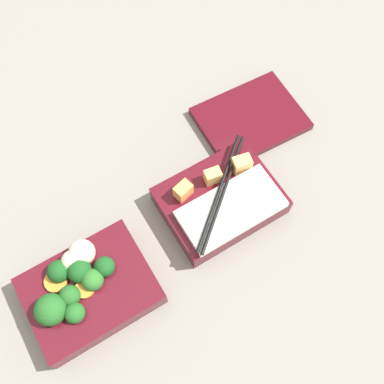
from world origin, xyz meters
name	(u,v)px	position (x,y,z in m)	size (l,w,h in m)	color
ground_plane	(151,238)	(0.00, 0.00, 0.00)	(3.00, 3.00, 0.00)	gray
bento_tray_vegetable	(85,288)	(-0.12, -0.03, 0.03)	(0.17, 0.13, 0.07)	#510F19
bento_tray_rice	(221,201)	(0.12, -0.01, 0.02)	(0.17, 0.14, 0.06)	#510F19
bento_lid	(250,119)	(0.25, 0.10, 0.01)	(0.17, 0.13, 0.01)	#510F19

